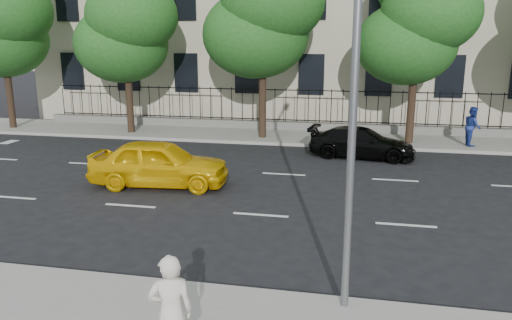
{
  "coord_description": "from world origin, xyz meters",
  "views": [
    {
      "loc": [
        2.57,
        -10.71,
        4.89
      ],
      "look_at": [
        -0.24,
        3.0,
        1.49
      ],
      "focal_mm": 35.0,
      "sensor_mm": 36.0,
      "label": 1
    }
  ],
  "objects_px": {
    "street_light": "(357,23)",
    "yellow_taxi": "(159,163)",
    "woman_near": "(171,313)",
    "black_sedan": "(362,143)"
  },
  "relations": [
    {
      "from": "street_light",
      "to": "yellow_taxi",
      "type": "xyz_separation_m",
      "value": [
        -6.43,
        6.45,
        -4.35
      ]
    },
    {
      "from": "yellow_taxi",
      "to": "woman_near",
      "type": "distance_m",
      "value": 10.13
    },
    {
      "from": "street_light",
      "to": "black_sedan",
      "type": "bearing_deg",
      "value": 88.55
    },
    {
      "from": "street_light",
      "to": "yellow_taxi",
      "type": "distance_m",
      "value": 10.09
    },
    {
      "from": "yellow_taxi",
      "to": "black_sedan",
      "type": "bearing_deg",
      "value": -55.47
    },
    {
      "from": "street_light",
      "to": "yellow_taxi",
      "type": "relative_size",
      "value": 1.73
    },
    {
      "from": "yellow_taxi",
      "to": "black_sedan",
      "type": "xyz_separation_m",
      "value": [
        6.73,
        5.67,
        -0.15
      ]
    },
    {
      "from": "street_light",
      "to": "black_sedan",
      "type": "distance_m",
      "value": 12.93
    },
    {
      "from": "black_sedan",
      "to": "yellow_taxi",
      "type": "bearing_deg",
      "value": 137.3
    },
    {
      "from": "street_light",
      "to": "woman_near",
      "type": "height_order",
      "value": "street_light"
    }
  ]
}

